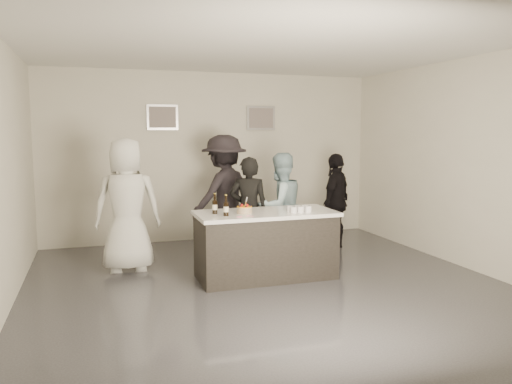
% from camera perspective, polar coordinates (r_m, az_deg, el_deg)
% --- Properties ---
extents(floor, '(6.00, 6.00, 0.00)m').
position_cam_1_polar(floor, '(6.48, 1.39, -10.66)').
color(floor, '#3D3D42').
rests_on(floor, ground).
extents(ceiling, '(6.00, 6.00, 0.00)m').
position_cam_1_polar(ceiling, '(6.26, 1.48, 16.49)').
color(ceiling, white).
extents(wall_back, '(6.00, 0.04, 3.00)m').
position_cam_1_polar(wall_back, '(9.07, -4.92, 4.03)').
color(wall_back, silver).
rests_on(wall_back, ground).
extents(wall_front, '(6.00, 0.04, 3.00)m').
position_cam_1_polar(wall_front, '(3.53, 17.92, -0.98)').
color(wall_front, silver).
rests_on(wall_front, ground).
extents(wall_left, '(0.04, 6.00, 3.00)m').
position_cam_1_polar(wall_left, '(5.92, -27.13, 1.70)').
color(wall_left, silver).
rests_on(wall_left, ground).
extents(wall_right, '(0.04, 6.00, 3.00)m').
position_cam_1_polar(wall_right, '(7.73, 22.92, 2.99)').
color(wall_right, silver).
rests_on(wall_right, ground).
extents(picture_left, '(0.54, 0.04, 0.44)m').
position_cam_1_polar(picture_left, '(8.87, -10.65, 8.40)').
color(picture_left, '#B2B2B7').
rests_on(picture_left, wall_back).
extents(picture_right, '(0.54, 0.04, 0.44)m').
position_cam_1_polar(picture_right, '(9.28, 0.56, 8.45)').
color(picture_right, '#B2B2B7').
rests_on(picture_right, wall_back).
extents(bar_counter, '(1.86, 0.86, 0.90)m').
position_cam_1_polar(bar_counter, '(6.72, 1.10, -6.04)').
color(bar_counter, white).
rests_on(bar_counter, ground).
extents(cake, '(0.20, 0.20, 0.08)m').
position_cam_1_polar(cake, '(6.50, -1.33, -2.11)').
color(cake, '#FC9F1A').
rests_on(cake, bar_counter).
extents(beer_bottle_a, '(0.07, 0.07, 0.26)m').
position_cam_1_polar(beer_bottle_a, '(6.48, -4.73, -1.34)').
color(beer_bottle_a, black).
rests_on(beer_bottle_a, bar_counter).
extents(beer_bottle_b, '(0.07, 0.07, 0.26)m').
position_cam_1_polar(beer_bottle_b, '(6.30, -3.45, -1.57)').
color(beer_bottle_b, black).
rests_on(beer_bottle_b, bar_counter).
extents(tumbler_cluster, '(0.30, 0.19, 0.08)m').
position_cam_1_polar(tumbler_cluster, '(6.65, 4.96, -1.92)').
color(tumbler_cluster, gold).
rests_on(tumbler_cluster, bar_counter).
extents(candles, '(0.24, 0.08, 0.01)m').
position_cam_1_polar(candles, '(6.25, -1.02, -2.80)').
color(candles, pink).
rests_on(candles, bar_counter).
extents(person_main_black, '(0.69, 0.58, 1.59)m').
position_cam_1_polar(person_main_black, '(7.39, -0.83, -2.10)').
color(person_main_black, black).
rests_on(person_main_black, ground).
extents(person_main_blue, '(0.95, 0.83, 1.64)m').
position_cam_1_polar(person_main_blue, '(7.62, 2.77, -1.67)').
color(person_main_blue, '#9CBFCC').
rests_on(person_main_blue, ground).
extents(person_guest_left, '(0.97, 0.68, 1.88)m').
position_cam_1_polar(person_guest_left, '(7.20, -14.52, -1.43)').
color(person_guest_left, silver).
rests_on(person_guest_left, ground).
extents(person_guest_right, '(0.95, 0.92, 1.60)m').
position_cam_1_polar(person_guest_right, '(8.43, 9.12, -1.05)').
color(person_guest_right, black).
rests_on(person_guest_right, ground).
extents(person_guest_back, '(1.42, 1.22, 1.91)m').
position_cam_1_polar(person_guest_back, '(8.04, -3.65, -0.25)').
color(person_guest_back, black).
rests_on(person_guest_back, ground).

